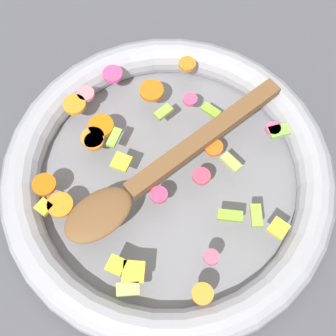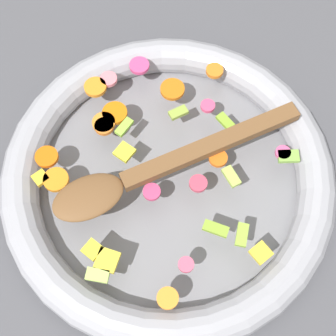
% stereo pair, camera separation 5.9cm
% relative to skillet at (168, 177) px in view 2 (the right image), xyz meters
% --- Properties ---
extents(ground_plane, '(4.00, 4.00, 0.00)m').
position_rel_skillet_xyz_m(ground_plane, '(0.00, 0.00, -0.02)').
color(ground_plane, '#4C4C51').
extents(skillet, '(0.44, 0.44, 0.05)m').
position_rel_skillet_xyz_m(skillet, '(0.00, 0.00, 0.00)').
color(skillet, slate).
rests_on(skillet, ground_plane).
extents(chopped_vegetables, '(0.34, 0.33, 0.01)m').
position_rel_skillet_xyz_m(chopped_vegetables, '(0.00, 0.03, 0.03)').
color(chopped_vegetables, orange).
rests_on(chopped_vegetables, skillet).
extents(wooden_spoon, '(0.30, 0.22, 0.01)m').
position_rel_skillet_xyz_m(wooden_spoon, '(-0.02, 0.01, 0.04)').
color(wooden_spoon, brown).
rests_on(wooden_spoon, chopped_vegetables).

